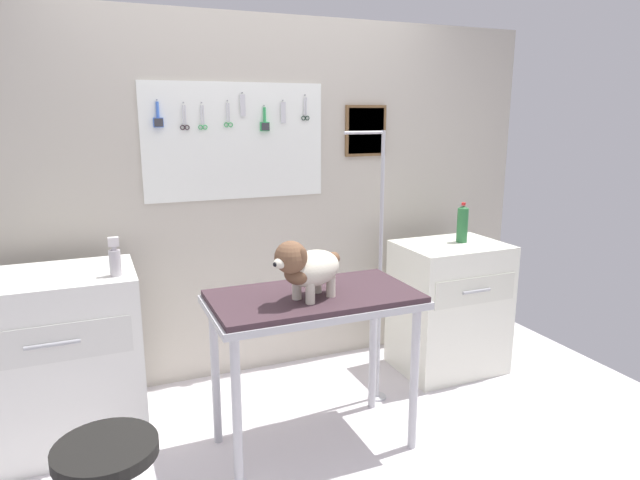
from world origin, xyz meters
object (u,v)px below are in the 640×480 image
(grooming_table, at_px, (314,311))
(cabinet_right, at_px, (449,307))
(stool, at_px, (108,473))
(soda_bottle, at_px, (462,224))
(grooming_arm, at_px, (379,281))
(counter_left, at_px, (59,360))
(dog, at_px, (307,267))

(grooming_table, height_order, cabinet_right, cabinet_right)
(cabinet_right, height_order, stool, cabinet_right)
(stool, height_order, soda_bottle, soda_bottle)
(grooming_arm, height_order, stool, grooming_arm)
(counter_left, xyz_separation_m, soda_bottle, (2.47, -0.03, 0.53))
(grooming_arm, relative_size, cabinet_right, 1.85)
(counter_left, distance_m, stool, 1.17)
(grooming_table, height_order, counter_left, counter_left)
(grooming_arm, distance_m, soda_bottle, 0.81)
(dog, distance_m, cabinet_right, 1.49)
(grooming_arm, distance_m, counter_left, 1.77)
(counter_left, xyz_separation_m, stool, (0.19, -1.15, 0.04))
(counter_left, bearing_deg, cabinet_right, -1.16)
(grooming_table, height_order, dog, dog)
(grooming_arm, bearing_deg, soda_bottle, 16.18)
(cabinet_right, bearing_deg, counter_left, 178.84)
(grooming_table, distance_m, stool, 1.20)
(grooming_table, xyz_separation_m, stool, (-1.01, -0.60, -0.24))
(counter_left, relative_size, stool, 1.50)
(grooming_arm, relative_size, dog, 3.91)
(grooming_table, bearing_deg, cabinet_right, 22.79)
(grooming_table, xyz_separation_m, grooming_arm, (0.53, 0.30, 0.01))
(grooming_arm, relative_size, counter_left, 1.75)
(stool, bearing_deg, dog, 29.17)
(stool, bearing_deg, counter_left, 99.47)
(grooming_arm, distance_m, dog, 0.75)
(stool, relative_size, soda_bottle, 2.32)
(grooming_table, bearing_deg, stool, -149.06)
(counter_left, relative_size, cabinet_right, 1.06)
(dog, xyz_separation_m, counter_left, (-1.13, 0.62, -0.54))
(cabinet_right, bearing_deg, grooming_arm, -163.29)
(grooming_arm, bearing_deg, grooming_table, -150.43)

